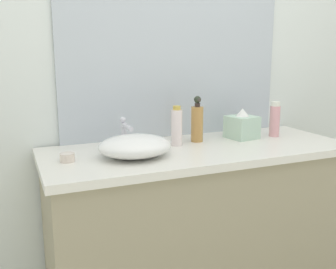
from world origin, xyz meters
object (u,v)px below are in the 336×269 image
(lotion_bottle, at_px, (275,119))
(tissue_box, at_px, (242,126))
(candle_jar, at_px, (67,157))
(soap_dispenser, at_px, (197,122))
(perfume_bottle, at_px, (177,127))
(sink_basin, at_px, (135,146))

(lotion_bottle, bearing_deg, tissue_box, 171.98)
(tissue_box, distance_m, candle_jar, 0.92)
(soap_dispenser, relative_size, perfume_bottle, 1.20)
(soap_dispenser, height_order, candle_jar, soap_dispenser)
(perfume_bottle, distance_m, tissue_box, 0.38)
(sink_basin, bearing_deg, tissue_box, 12.45)
(sink_basin, distance_m, lotion_bottle, 0.83)
(tissue_box, bearing_deg, candle_jar, -173.53)
(sink_basin, height_order, candle_jar, sink_basin)
(perfume_bottle, bearing_deg, lotion_bottle, -1.06)
(lotion_bottle, relative_size, tissue_box, 1.16)
(sink_basin, height_order, perfume_bottle, perfume_bottle)
(soap_dispenser, height_order, lotion_bottle, soap_dispenser)
(sink_basin, bearing_deg, soap_dispenser, 22.88)
(soap_dispenser, distance_m, lotion_bottle, 0.44)
(soap_dispenser, xyz_separation_m, candle_jar, (-0.66, -0.12, -0.08))
(candle_jar, bearing_deg, perfume_bottle, 9.35)
(lotion_bottle, relative_size, candle_jar, 3.05)
(lotion_bottle, height_order, perfume_bottle, perfume_bottle)
(sink_basin, relative_size, lotion_bottle, 1.71)
(soap_dispenser, distance_m, candle_jar, 0.68)
(sink_basin, xyz_separation_m, perfume_bottle, (0.25, 0.12, 0.04))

